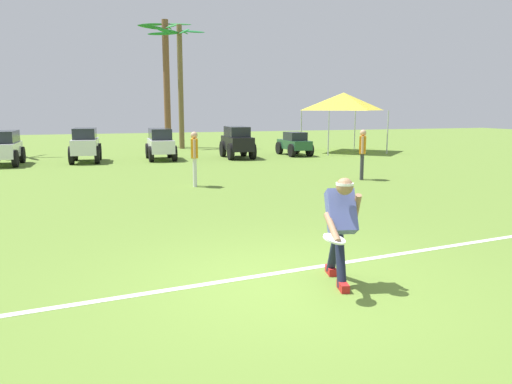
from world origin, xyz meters
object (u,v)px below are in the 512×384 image
Objects in this scene: parked_car_slot_d at (160,143)px; parked_car_slot_f at (294,143)px; teammate_near_sideline at (362,150)px; event_tent at (344,102)px; frisbee_in_flight at (334,239)px; parked_car_slot_c at (85,144)px; frisbee_thrower at (340,224)px; parked_car_slot_e at (237,141)px; palm_tree_right_of_centre at (180,75)px; parked_car_slot_b at (5,147)px; palm_tree_left_of_centre at (166,76)px; teammate_midfield at (194,154)px.

parked_car_slot_f is (6.29, -0.00, -0.16)m from parked_car_slot_d.
event_tent reaches higher than teammate_near_sideline.
frisbee_in_flight is at bearing -91.03° from parked_car_slot_d.
parked_car_slot_c is 12.59m from event_tent.
teammate_near_sideline is (5.13, 8.23, 0.15)m from frisbee_thrower.
teammate_near_sideline reaches higher than parked_car_slot_e.
teammate_near_sideline is 0.24× the size of palm_tree_right_of_centre.
parked_car_slot_b is at bearing 110.57° from frisbee_thrower.
parked_car_slot_d is (3.08, 0.02, -0.02)m from parked_car_slot_c.
parked_car_slot_b is at bearing -135.78° from palm_tree_left_of_centre.
teammate_near_sideline is 0.65× the size of parked_car_slot_c.
parked_car_slot_e reaches higher than parked_car_slot_d.
palm_tree_left_of_centre reaches higher than palm_tree_right_of_centre.
parked_car_slot_c is 8.92m from palm_tree_left_of_centre.
event_tent is at bearing 61.56° from frisbee_in_flight.
parked_car_slot_d is at bearing -108.79° from palm_tree_right_of_centre.
teammate_midfield is 0.64× the size of parked_car_slot_b.
teammate_midfield is at bearing -95.71° from palm_tree_left_of_centre.
parked_car_slot_d is 7.83m from palm_tree_left_of_centre.
parked_car_slot_e is 6.40m from event_tent.
event_tent reaches higher than parked_car_slot_c.
parked_car_slot_b is 12.35m from parked_car_slot_f.
teammate_midfield reaches higher than parked_car_slot_e.
palm_tree_left_of_centre reaches higher than parked_car_slot_f.
frisbee_thrower is at bearing -69.43° from parked_car_slot_b.
teammate_near_sideline is at bearing -44.85° from parked_car_slot_c.
parked_car_slot_f is at bearing 68.64° from frisbee_in_flight.
palm_tree_right_of_centre is (1.92, 22.06, 3.17)m from frisbee_thrower.
frisbee_thrower is 0.58× the size of parked_car_slot_e.
teammate_midfield is 8.42m from parked_car_slot_c.
event_tent is at bearing 61.74° from frisbee_thrower.
parked_car_slot_c is at bearing 110.73° from teammate_midfield.
event_tent is (3.06, 0.96, 1.97)m from parked_car_slot_f.
frisbee_thrower is 8.53m from teammate_midfield.
parked_car_slot_f is 9.19m from palm_tree_left_of_centre.
parked_car_slot_d is 6.29m from parked_car_slot_f.
frisbee_thrower reaches higher than parked_car_slot_b.
parked_car_slot_e reaches higher than parked_car_slot_b.
parked_car_slot_b is (-5.76, 16.59, -0.01)m from frisbee_in_flight.
palm_tree_left_of_centre is 1.45m from palm_tree_right_of_centre.
palm_tree_right_of_centre reaches higher than parked_car_slot_d.
parked_car_slot_b is 2.99m from parked_car_slot_c.
event_tent is at bearing -32.25° from palm_tree_right_of_centre.
parked_car_slot_e is 6.98m from palm_tree_right_of_centre.
parked_car_slot_f is at bearing 69.05° from frisbee_thrower.
parked_car_slot_b is (-6.06, 16.16, -0.07)m from frisbee_thrower.
frisbee_in_flight is at bearing -122.11° from teammate_near_sideline.
parked_car_slot_f is at bearing 1.19° from parked_car_slot_b.
event_tent is (7.42, -4.68, -1.42)m from palm_tree_right_of_centre.
teammate_midfield is 14.01m from palm_tree_right_of_centre.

